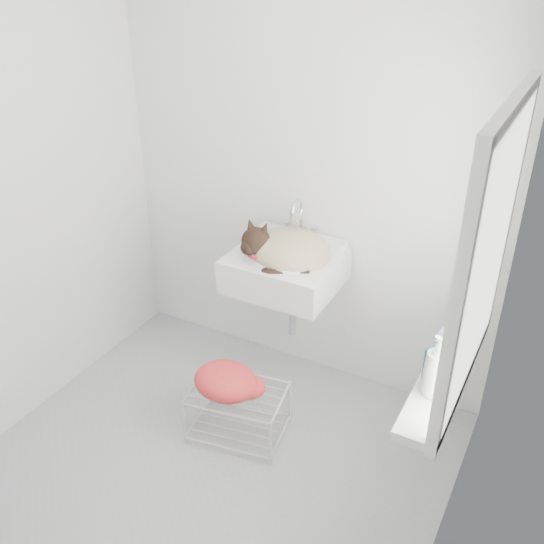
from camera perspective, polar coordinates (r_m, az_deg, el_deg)
The scene contains 15 objects.
floor at distance 3.23m, azimuth -5.59°, elevation -17.41°, with size 2.20×2.00×0.02m, color #A3A7AA.
back_wall at distance 3.28m, azimuth 3.10°, elevation 9.75°, with size 2.20×0.02×2.50m, color white.
right_wall at distance 2.11m, azimuth 18.47°, elevation -3.57°, with size 0.02×2.00×2.50m, color white.
left_wall at distance 3.20m, azimuth -23.54°, elevation 6.81°, with size 0.02×2.00×2.50m, color white.
window_glass at distance 2.24m, azimuth 19.56°, elevation 1.16°, with size 0.01×0.80×1.00m, color white.
window_frame at distance 2.24m, azimuth 19.18°, elevation 1.25°, with size 0.04×0.90×1.10m, color white.
windowsill at distance 2.52m, azimuth 15.93°, elevation -8.91°, with size 0.16×0.88×0.04m, color white.
sink at distance 3.21m, azimuth 1.25°, elevation 1.58°, with size 0.56×0.49×0.22m, color white.
faucet at distance 3.30m, azimuth 2.71°, elevation 5.02°, with size 0.20×0.14×0.20m, color silver, non-canonical shape.
cat at distance 3.18m, azimuth 1.31°, elevation 2.05°, with size 0.50×0.44×0.28m.
wire_rack at distance 3.28m, azimuth -3.18°, elevation -12.76°, with size 0.47×0.33×0.28m, color silver.
towel at distance 3.17m, azimuth -4.31°, elevation -10.69°, with size 0.34×0.24×0.14m, color #FB600B.
bottle_a at distance 2.37m, azimuth 14.69°, elevation -10.86°, with size 0.08×0.08×0.21m, color silver.
bottle_b at distance 2.44m, azimuth 15.20°, elevation -9.75°, with size 0.09×0.09×0.20m, color #186672.
bottle_c at distance 2.60m, azimuth 16.34°, elevation -7.21°, with size 0.14×0.14×0.18m, color #A7B3D3.
Camera 1 is at (1.31, -1.80, 2.34)m, focal length 40.43 mm.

